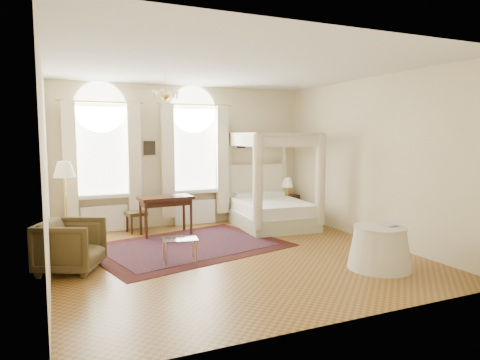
# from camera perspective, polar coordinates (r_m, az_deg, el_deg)

# --- Properties ---
(ground) EXTENTS (6.00, 6.00, 0.00)m
(ground) POSITION_cam_1_polar(r_m,az_deg,el_deg) (7.74, -0.74, -10.07)
(ground) COLOR olive
(ground) RESTS_ON ground
(room_walls) EXTENTS (6.00, 6.00, 6.00)m
(room_walls) POSITION_cam_1_polar(r_m,az_deg,el_deg) (7.44, -0.76, 4.75)
(room_walls) COLOR beige
(room_walls) RESTS_ON ground
(window_left) EXTENTS (1.62, 0.27, 3.29)m
(window_left) POSITION_cam_1_polar(r_m,az_deg,el_deg) (9.79, -17.83, 1.88)
(window_left) COLOR white
(window_left) RESTS_ON room_walls
(window_right) EXTENTS (1.62, 0.27, 3.29)m
(window_right) POSITION_cam_1_polar(r_m,az_deg,el_deg) (10.23, -6.04, 2.30)
(window_right) COLOR white
(window_right) RESTS_ON room_walls
(chandelier) EXTENTS (0.51, 0.45, 0.50)m
(chandelier) POSITION_cam_1_polar(r_m,az_deg,el_deg) (8.33, -9.91, 11.18)
(chandelier) COLOR gold
(chandelier) RESTS_ON room_walls
(wall_pictures) EXTENTS (2.54, 0.03, 0.39)m
(wall_pictures) POSITION_cam_1_polar(r_m,az_deg,el_deg) (10.27, -6.83, 4.55)
(wall_pictures) COLOR black
(wall_pictures) RESTS_ON room_walls
(canopy_bed) EXTENTS (1.80, 2.15, 2.20)m
(canopy_bed) POSITION_cam_1_polar(r_m,az_deg,el_deg) (10.06, 4.32, -3.42)
(canopy_bed) COLOR #B6BB97
(canopy_bed) RESTS_ON ground
(nightstand) EXTENTS (0.50, 0.47, 0.60)m
(nightstand) POSITION_cam_1_polar(r_m,az_deg,el_deg) (11.23, 6.57, -3.49)
(nightstand) COLOR #33180D
(nightstand) RESTS_ON ground
(nightstand_lamp) EXTENTS (0.30, 0.30, 0.44)m
(nightstand_lamp) POSITION_cam_1_polar(r_m,az_deg,el_deg) (11.16, 6.30, -0.49)
(nightstand_lamp) COLOR gold
(nightstand_lamp) RESTS_ON nightstand
(writing_desk) EXTENTS (1.15, 0.66, 0.84)m
(writing_desk) POSITION_cam_1_polar(r_m,az_deg,el_deg) (9.31, -9.89, -2.91)
(writing_desk) COLOR #33180D
(writing_desk) RESTS_ON ground
(laptop) EXTENTS (0.32, 0.23, 0.02)m
(laptop) POSITION_cam_1_polar(r_m,az_deg,el_deg) (9.24, -8.52, -2.11)
(laptop) COLOR black
(laptop) RESTS_ON writing_desk
(stool) EXTENTS (0.47, 0.47, 0.47)m
(stool) POSITION_cam_1_polar(r_m,az_deg,el_deg) (9.71, -13.71, -4.57)
(stool) COLOR #483D1F
(stool) RESTS_ON ground
(armchair) EXTENTS (1.19, 1.17, 0.82)m
(armchair) POSITION_cam_1_polar(r_m,az_deg,el_deg) (7.29, -21.65, -8.17)
(armchair) COLOR #42351C
(armchair) RESTS_ON ground
(coffee_table) EXTENTS (0.64, 0.49, 0.40)m
(coffee_table) POSITION_cam_1_polar(r_m,az_deg,el_deg) (7.37, -8.05, -8.03)
(coffee_table) COLOR silver
(coffee_table) RESTS_ON ground
(floor_lamp) EXTENTS (0.42, 0.42, 1.63)m
(floor_lamp) POSITION_cam_1_polar(r_m,az_deg,el_deg) (8.99, -22.37, 0.78)
(floor_lamp) COLOR gold
(floor_lamp) RESTS_ON ground
(oriental_rug) EXTENTS (4.08, 3.35, 0.01)m
(oriental_rug) POSITION_cam_1_polar(r_m,az_deg,el_deg) (8.42, -6.99, -8.74)
(oriental_rug) COLOR #380F0D
(oriental_rug) RESTS_ON ground
(side_table) EXTENTS (1.01, 1.01, 0.69)m
(side_table) POSITION_cam_1_polar(r_m,az_deg,el_deg) (7.32, 18.12, -8.57)
(side_table) COLOR beige
(side_table) RESTS_ON ground
(book) EXTENTS (0.22, 0.28, 0.03)m
(book) POSITION_cam_1_polar(r_m,az_deg,el_deg) (7.28, 18.58, -5.72)
(book) COLOR black
(book) RESTS_ON side_table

